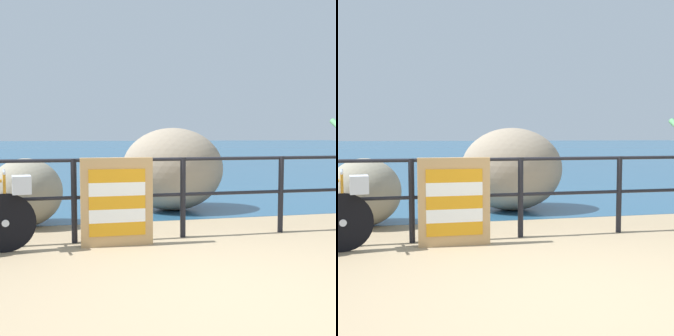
% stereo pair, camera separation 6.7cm
% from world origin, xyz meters
% --- Properties ---
extents(ground_plane, '(120.00, 120.00, 0.10)m').
position_xyz_m(ground_plane, '(0.00, 20.00, -0.05)').
color(ground_plane, '#937F60').
extents(sea_surface, '(120.00, 90.00, 0.01)m').
position_xyz_m(sea_surface, '(0.00, 48.17, 0.00)').
color(sea_surface, navy).
rests_on(sea_surface, ground_plane).
extents(promenade_railing, '(8.19, 0.07, 1.02)m').
position_xyz_m(promenade_railing, '(0.00, 2.09, 0.64)').
color(promenade_railing, black).
rests_on(promenade_railing, ground_plane).
extents(folded_deckchair_stack, '(0.84, 0.10, 1.04)m').
position_xyz_m(folded_deckchair_stack, '(-0.86, 1.84, 0.52)').
color(folded_deckchair_stack, tan).
rests_on(folded_deckchair_stack, ground_plane).
extents(breakwater_boulder_main, '(1.76, 1.41, 1.42)m').
position_xyz_m(breakwater_boulder_main, '(0.34, 4.10, 0.71)').
color(breakwater_boulder_main, gray).
rests_on(breakwater_boulder_main, ground).
extents(breakwater_boulder_left, '(1.03, 0.97, 0.97)m').
position_xyz_m(breakwater_boulder_left, '(-2.02, 3.25, 0.49)').
color(breakwater_boulder_left, gray).
rests_on(breakwater_boulder_left, ground).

